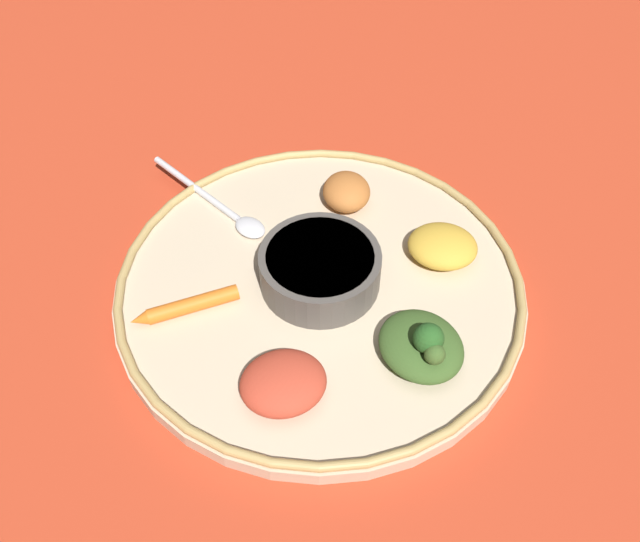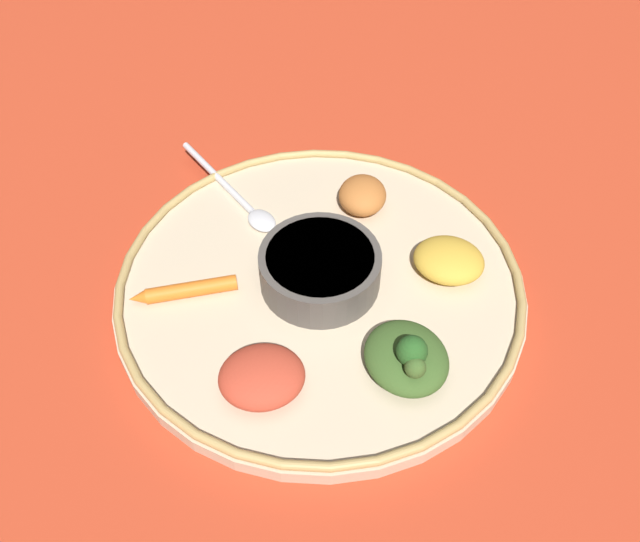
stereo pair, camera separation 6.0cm
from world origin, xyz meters
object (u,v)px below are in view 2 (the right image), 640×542
(center_bowl, at_px, (320,268))
(carrot_near_spoon, at_px, (185,290))
(spoon, at_px, (240,199))
(greens_pile, at_px, (407,357))

(center_bowl, xyz_separation_m, carrot_near_spoon, (0.08, -0.09, -0.01))
(spoon, bearing_deg, greens_pile, 68.50)
(center_bowl, bearing_deg, spoon, -111.34)
(carrot_near_spoon, bearing_deg, spoon, -166.56)
(carrot_near_spoon, bearing_deg, greens_pile, 99.31)
(carrot_near_spoon, bearing_deg, center_bowl, 128.92)
(center_bowl, relative_size, greens_pile, 1.08)
(spoon, height_order, greens_pile, greens_pile)
(spoon, relative_size, carrot_near_spoon, 2.06)
(greens_pile, bearing_deg, spoon, -111.50)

